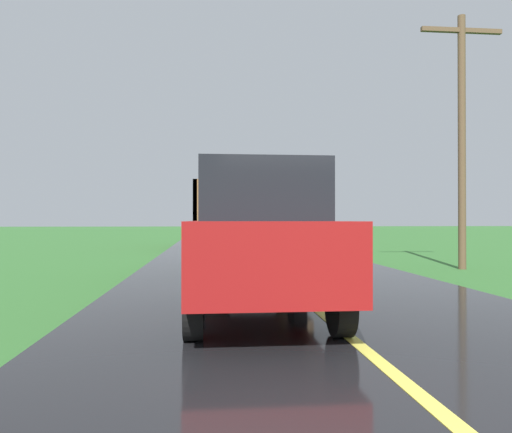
{
  "coord_description": "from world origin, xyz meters",
  "views": [
    {
      "loc": [
        -1.47,
        -1.33,
        1.31
      ],
      "look_at": [
        -0.26,
        11.15,
        1.4
      ],
      "focal_mm": 34.29,
      "sensor_mm": 36.0,
      "label": 1
    }
  ],
  "objects_px": {
    "banana_truck_far": "(222,217)",
    "banana_truck_near": "(240,214)",
    "utility_pole_roadside": "(462,130)",
    "following_car": "(257,238)"
  },
  "relations": [
    {
      "from": "banana_truck_near",
      "to": "utility_pole_roadside",
      "type": "bearing_deg",
      "value": -4.57
    },
    {
      "from": "banana_truck_far",
      "to": "utility_pole_roadside",
      "type": "xyz_separation_m",
      "value": [
        6.05,
        -11.61,
        2.24
      ]
    },
    {
      "from": "following_car",
      "to": "banana_truck_far",
      "type": "bearing_deg",
      "value": 89.81
    },
    {
      "from": "utility_pole_roadside",
      "to": "following_car",
      "type": "relative_size",
      "value": 1.65
    },
    {
      "from": "utility_pole_roadside",
      "to": "following_car",
      "type": "height_order",
      "value": "utility_pole_roadside"
    },
    {
      "from": "banana_truck_near",
      "to": "banana_truck_far",
      "type": "bearing_deg",
      "value": 90.75
    },
    {
      "from": "banana_truck_near",
      "to": "utility_pole_roadside",
      "type": "xyz_separation_m",
      "value": [
        5.91,
        -0.47,
        2.23
      ]
    },
    {
      "from": "banana_truck_far",
      "to": "utility_pole_roadside",
      "type": "bearing_deg",
      "value": -62.47
    },
    {
      "from": "banana_truck_near",
      "to": "banana_truck_far",
      "type": "distance_m",
      "value": 11.14
    },
    {
      "from": "banana_truck_far",
      "to": "banana_truck_near",
      "type": "bearing_deg",
      "value": -89.25
    }
  ]
}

